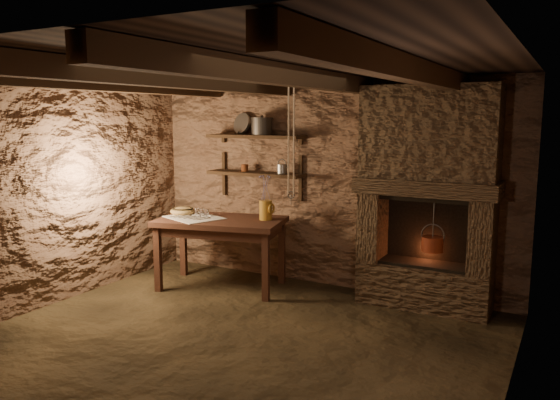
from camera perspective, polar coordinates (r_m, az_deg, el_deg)
The scene contains 25 objects.
floor at distance 5.01m, azimuth -5.16°, elevation -14.69°, with size 4.50×4.50×0.00m, color black.
back_wall at distance 6.40m, azimuth 4.70°, elevation 1.62°, with size 4.50×0.04×2.40m, color #503425.
front_wall at distance 3.25m, azimuth -25.64°, elevation -6.20°, with size 4.50×0.04×2.40m, color #503425.
left_wall at distance 6.20m, azimuth -22.87°, elevation 0.73°, with size 0.04×4.00×2.40m, color #503425.
right_wall at distance 3.90m, azimuth 23.26°, elevation -3.66°, with size 0.04×4.00×2.40m, color #503425.
ceiling at distance 4.62m, azimuth -5.58°, elevation 13.80°, with size 4.50×4.00×0.04m, color black.
beam_far_left at distance 5.59m, azimuth -18.65°, elevation 11.58°, with size 0.14×3.95×0.16m, color black.
beam_mid_left at distance 4.91m, azimuth -10.51°, elevation 12.34°, with size 0.14×3.95×0.16m, color black.
beam_mid_right at distance 4.35m, azimuth 0.03°, elevation 12.97°, with size 0.14×3.95×0.16m, color black.
beam_far_right at distance 3.97m, azimuth 13.15°, elevation 13.15°, with size 0.14×3.95×0.16m, color black.
shelf_lower at distance 6.64m, azimuth -2.57°, elevation 2.77°, with size 1.25×0.30×0.04m, color black.
shelf_upper at distance 6.61m, azimuth -2.60°, elevation 6.65°, with size 1.25×0.30×0.04m, color black.
hearth at distance 5.78m, azimuth 15.14°, elevation 0.85°, with size 1.43×0.51×2.30m.
work_table at distance 6.43m, azimuth -6.15°, elevation -5.27°, with size 1.58×1.13×0.82m.
linen_cloth at distance 6.45m, azimuth -8.96°, elevation -1.82°, with size 0.62×0.50×0.01m, color beige.
pewter_cutlery_row at distance 6.43m, azimuth -9.07°, elevation -1.76°, with size 0.52×0.20×0.01m, color gray, non-canonical shape.
drinking_glasses at distance 6.52m, azimuth -8.18°, elevation -1.29°, with size 0.20×0.06×0.08m, color white, non-canonical shape.
stoneware_jug at distance 6.22m, azimuth -1.48°, elevation -0.07°, with size 0.19×0.19×0.52m.
wooden_bowl at distance 6.71m, azimuth -10.14°, elevation -1.16°, with size 0.30×0.30×0.11m, color #9C7A43.
iron_stockpot at distance 6.56m, azimuth -1.90°, elevation 7.63°, with size 0.25×0.25×0.19m, color #302D2B.
tin_pan at distance 6.83m, azimuth -3.99°, elevation 7.98°, with size 0.27×0.27×0.04m, color gray.
small_kettle at distance 6.45m, azimuth 0.20°, elevation 3.27°, with size 0.16×0.12×0.17m, color gray, non-canonical shape.
rusty_tin at distance 6.72m, azimuth -3.70°, elevation 3.36°, with size 0.09×0.09×0.09m, color #532410.
red_pot at distance 5.81m, azimuth 15.65°, elevation -4.35°, with size 0.24×0.22×0.54m.
hanging_ropes at distance 5.48m, azimuth 1.18°, elevation 6.75°, with size 0.08×0.08×1.20m, color tan, non-canonical shape.
Camera 1 is at (2.58, -3.81, 1.99)m, focal length 35.00 mm.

